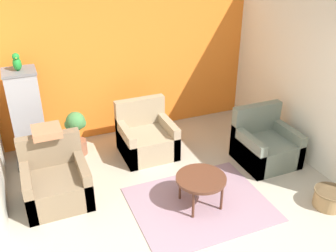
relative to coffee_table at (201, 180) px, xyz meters
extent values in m
cube|color=orange|center=(-0.18, 2.50, 0.90)|extent=(4.60, 0.06, 2.60)
cube|color=silver|center=(2.09, 0.69, 0.90)|extent=(0.06, 3.55, 2.60)
cube|color=gray|center=(0.00, 0.00, -0.40)|extent=(1.81, 1.48, 0.01)
cylinder|color=#512D1E|center=(0.00, 0.00, 0.02)|extent=(0.67, 0.67, 0.04)
cylinder|color=#512D1E|center=(-0.21, -0.21, -0.20)|extent=(0.04, 0.04, 0.41)
cylinder|color=#512D1E|center=(0.21, -0.21, -0.20)|extent=(0.04, 0.04, 0.41)
cylinder|color=#512D1E|center=(-0.21, 0.21, -0.20)|extent=(0.04, 0.04, 0.41)
cylinder|color=#512D1E|center=(0.21, 0.21, -0.20)|extent=(0.04, 0.04, 0.41)
cube|color=#7A664C|center=(-1.76, 0.82, -0.20)|extent=(0.84, 0.82, 0.40)
cube|color=#7A664C|center=(-1.76, 1.16, 0.23)|extent=(0.84, 0.14, 0.47)
cube|color=#7A664C|center=(-2.12, 0.82, -0.12)|extent=(0.12, 0.82, 0.56)
cube|color=#7A664C|center=(-1.40, 0.82, -0.12)|extent=(0.12, 0.82, 0.56)
cube|color=slate|center=(1.45, 0.55, -0.20)|extent=(0.84, 0.82, 0.40)
cube|color=slate|center=(1.45, 0.89, 0.23)|extent=(0.84, 0.14, 0.47)
cube|color=slate|center=(1.09, 0.55, -0.12)|extent=(0.12, 0.82, 0.56)
cube|color=slate|center=(1.81, 0.55, -0.12)|extent=(0.12, 0.82, 0.56)
cube|color=#9E896B|center=(-0.21, 1.51, -0.20)|extent=(0.84, 0.82, 0.40)
cube|color=#9E896B|center=(-0.21, 1.85, 0.23)|extent=(0.84, 0.14, 0.47)
cube|color=#9E896B|center=(-0.57, 1.51, -0.12)|extent=(0.12, 0.82, 0.56)
cube|color=#9E896B|center=(0.15, 1.51, -0.12)|extent=(0.12, 0.82, 0.56)
cube|color=slate|center=(-1.96, 2.03, -0.36)|extent=(0.55, 0.55, 0.08)
cube|color=#939399|center=(-1.96, 2.03, 0.39)|extent=(0.45, 0.45, 1.41)
cube|color=slate|center=(-1.96, 2.03, 1.11)|extent=(0.48, 0.48, 0.03)
ellipsoid|color=#1E842D|center=(-1.96, 2.03, 1.22)|extent=(0.12, 0.15, 0.20)
sphere|color=#1E842D|center=(-1.96, 2.01, 1.33)|extent=(0.11, 0.11, 0.11)
cone|color=gold|center=(-1.96, 1.96, 1.32)|extent=(0.05, 0.05, 0.05)
cone|color=#1E842D|center=(-1.96, 2.10, 1.20)|extent=(0.06, 0.13, 0.17)
cylinder|color=brown|center=(-1.26, 1.95, -0.28)|extent=(0.27, 0.27, 0.25)
cylinder|color=brown|center=(-1.26, 1.95, -0.03)|extent=(0.03, 0.03, 0.25)
sphere|color=#427F42|center=(-1.26, 1.95, 0.20)|extent=(0.31, 0.31, 0.31)
sphere|color=#427F42|center=(-1.35, 1.98, 0.15)|extent=(0.19, 0.19, 0.19)
sphere|color=#427F42|center=(-1.19, 1.93, 0.16)|extent=(0.17, 0.17, 0.17)
cylinder|color=#A37F51|center=(1.58, -0.69, -0.28)|extent=(0.39, 0.39, 0.25)
cylinder|color=brown|center=(1.58, -0.69, -0.16)|extent=(0.41, 0.41, 0.02)
cube|color=#B2704C|center=(-1.76, 1.16, 0.52)|extent=(0.38, 0.38, 0.10)
camera|label=1|loc=(-1.95, -3.55, 2.90)|focal=40.00mm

